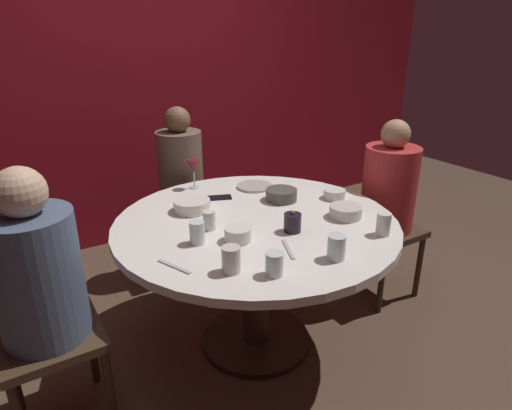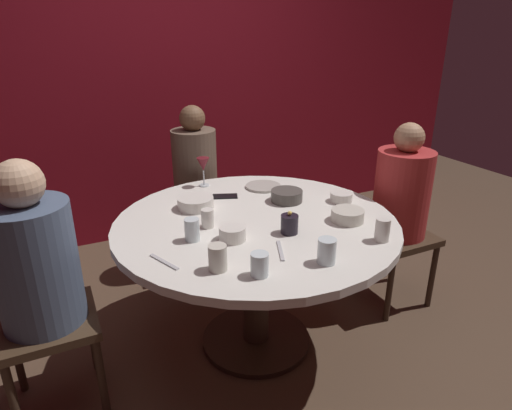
{
  "view_description": "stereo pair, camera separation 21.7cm",
  "coord_description": "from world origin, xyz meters",
  "px_view_note": "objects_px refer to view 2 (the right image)",
  "views": [
    {
      "loc": [
        -1.07,
        -1.71,
        1.64
      ],
      "look_at": [
        0.0,
        0.0,
        0.83
      ],
      "focal_mm": 30.86,
      "sensor_mm": 36.0,
      "label": 1
    },
    {
      "loc": [
        -0.88,
        -1.81,
        1.64
      ],
      "look_at": [
        0.0,
        0.0,
        0.83
      ],
      "focal_mm": 30.86,
      "sensor_mm": 36.0,
      "label": 2
    }
  ],
  "objects_px": {
    "dinner_plate": "(263,186)",
    "cup_center_front": "(208,218)",
    "bowl_rice_portion": "(196,203)",
    "wine_glass": "(203,166)",
    "bowl_sauce_side": "(287,196)",
    "cup_near_candle": "(218,258)",
    "dining_table": "(256,245)",
    "bowl_serving_large": "(348,215)",
    "seated_diner_left": "(36,267)",
    "cup_beside_wine": "(382,230)",
    "bowl_small_white": "(341,197)",
    "cup_by_right_diner": "(260,265)",
    "cell_phone": "(225,196)",
    "seated_diner_right": "(401,197)",
    "candle_holder": "(289,224)",
    "bowl_salad_center": "(232,233)",
    "cup_by_left_diner": "(327,251)",
    "cup_far_edge": "(192,230)",
    "seated_diner_back": "(195,172)"
  },
  "relations": [
    {
      "from": "seated_diner_left",
      "to": "cell_phone",
      "type": "relative_size",
      "value": 8.47
    },
    {
      "from": "cell_phone",
      "to": "bowl_salad_center",
      "type": "xyz_separation_m",
      "value": [
        -0.18,
        -0.52,
        0.03
      ]
    },
    {
      "from": "seated_diner_right",
      "to": "bowl_small_white",
      "type": "distance_m",
      "value": 0.43
    },
    {
      "from": "cell_phone",
      "to": "dining_table",
      "type": "bearing_deg",
      "value": 23.93
    },
    {
      "from": "dinner_plate",
      "to": "cup_beside_wine",
      "type": "height_order",
      "value": "cup_beside_wine"
    },
    {
      "from": "seated_diner_back",
      "to": "bowl_rice_portion",
      "type": "height_order",
      "value": "seated_diner_back"
    },
    {
      "from": "seated_diner_left",
      "to": "dinner_plate",
      "type": "relative_size",
      "value": 5.59
    },
    {
      "from": "bowl_serving_large",
      "to": "bowl_sauce_side",
      "type": "distance_m",
      "value": 0.39
    },
    {
      "from": "cup_by_right_diner",
      "to": "bowl_salad_center",
      "type": "bearing_deg",
      "value": 85.48
    },
    {
      "from": "bowl_rice_portion",
      "to": "cup_beside_wine",
      "type": "bearing_deg",
      "value": -49.26
    },
    {
      "from": "cell_phone",
      "to": "cup_far_edge",
      "type": "bearing_deg",
      "value": -16.3
    },
    {
      "from": "seated_diner_right",
      "to": "bowl_small_white",
      "type": "xyz_separation_m",
      "value": [
        -0.42,
        0.02,
        0.06
      ]
    },
    {
      "from": "wine_glass",
      "to": "cup_by_left_diner",
      "type": "bearing_deg",
      "value": -83.35
    },
    {
      "from": "cup_near_candle",
      "to": "candle_holder",
      "type": "bearing_deg",
      "value": 22.0
    },
    {
      "from": "seated_diner_left",
      "to": "cup_by_left_diner",
      "type": "xyz_separation_m",
      "value": [
        1.07,
        -0.52,
        0.07
      ]
    },
    {
      "from": "seated_diner_left",
      "to": "cup_beside_wine",
      "type": "xyz_separation_m",
      "value": [
        1.41,
        -0.46,
        0.07
      ]
    },
    {
      "from": "dinner_plate",
      "to": "cup_center_front",
      "type": "bearing_deg",
      "value": -141.81
    },
    {
      "from": "bowl_rice_portion",
      "to": "cup_by_right_diner",
      "type": "distance_m",
      "value": 0.76
    },
    {
      "from": "wine_glass",
      "to": "dinner_plate",
      "type": "distance_m",
      "value": 0.38
    },
    {
      "from": "bowl_rice_portion",
      "to": "wine_glass",
      "type": "bearing_deg",
      "value": 63.37
    },
    {
      "from": "bowl_serving_large",
      "to": "cup_near_candle",
      "type": "bearing_deg",
      "value": -167.7
    },
    {
      "from": "cup_by_right_diner",
      "to": "cup_beside_wine",
      "type": "xyz_separation_m",
      "value": [
        0.63,
        0.03,
        0.01
      ]
    },
    {
      "from": "seated_diner_left",
      "to": "candle_holder",
      "type": "bearing_deg",
      "value": -10.73
    },
    {
      "from": "cup_near_candle",
      "to": "bowl_sauce_side",
      "type": "bearing_deg",
      "value": 40.89
    },
    {
      "from": "dining_table",
      "to": "bowl_serving_large",
      "type": "distance_m",
      "value": 0.49
    },
    {
      "from": "dining_table",
      "to": "cup_beside_wine",
      "type": "xyz_separation_m",
      "value": [
        0.41,
        -0.46,
        0.2
      ]
    },
    {
      "from": "bowl_sauce_side",
      "to": "cup_near_candle",
      "type": "height_order",
      "value": "cup_near_candle"
    },
    {
      "from": "cup_far_edge",
      "to": "bowl_rice_portion",
      "type": "bearing_deg",
      "value": 69.2
    },
    {
      "from": "seated_diner_right",
      "to": "dinner_plate",
      "type": "bearing_deg",
      "value": -30.28
    },
    {
      "from": "cup_far_edge",
      "to": "bowl_serving_large",
      "type": "bearing_deg",
      "value": -9.97
    },
    {
      "from": "bowl_small_white",
      "to": "seated_diner_right",
      "type": "bearing_deg",
      "value": -2.96
    },
    {
      "from": "seated_diner_right",
      "to": "bowl_salad_center",
      "type": "distance_m",
      "value": 1.17
    },
    {
      "from": "dinner_plate",
      "to": "cup_by_left_diner",
      "type": "xyz_separation_m",
      "value": [
        -0.18,
        -0.93,
        0.05
      ]
    },
    {
      "from": "dining_table",
      "to": "bowl_serving_large",
      "type": "relative_size",
      "value": 8.71
    },
    {
      "from": "seated_diner_back",
      "to": "bowl_small_white",
      "type": "distance_m",
      "value": 1.08
    },
    {
      "from": "seated_diner_left",
      "to": "cup_near_candle",
      "type": "xyz_separation_m",
      "value": [
        0.65,
        -0.38,
        0.07
      ]
    },
    {
      "from": "seated_diner_right",
      "to": "candle_holder",
      "type": "relative_size",
      "value": 10.39
    },
    {
      "from": "seated_diner_left",
      "to": "bowl_small_white",
      "type": "bearing_deg",
      "value": 0.82
    },
    {
      "from": "bowl_sauce_side",
      "to": "cup_by_left_diner",
      "type": "height_order",
      "value": "cup_by_left_diner"
    },
    {
      "from": "bowl_sauce_side",
      "to": "cup_near_candle",
      "type": "distance_m",
      "value": 0.81
    },
    {
      "from": "seated_diner_left",
      "to": "bowl_sauce_side",
      "type": "bearing_deg",
      "value": 7.02
    },
    {
      "from": "seated_diner_back",
      "to": "dinner_plate",
      "type": "distance_m",
      "value": 0.6
    },
    {
      "from": "seated_diner_back",
      "to": "seated_diner_right",
      "type": "distance_m",
      "value": 1.36
    },
    {
      "from": "bowl_salad_center",
      "to": "cup_by_left_diner",
      "type": "height_order",
      "value": "cup_by_left_diner"
    },
    {
      "from": "bowl_small_white",
      "to": "cup_by_right_diner",
      "type": "distance_m",
      "value": 0.91
    },
    {
      "from": "wine_glass",
      "to": "cup_by_right_diner",
      "type": "relative_size",
      "value": 1.86
    },
    {
      "from": "bowl_salad_center",
      "to": "cup_far_edge",
      "type": "bearing_deg",
      "value": 154.55
    },
    {
      "from": "dinner_plate",
      "to": "bowl_sauce_side",
      "type": "bearing_deg",
      "value": -86.76
    },
    {
      "from": "bowl_small_white",
      "to": "seated_diner_left",
      "type": "bearing_deg",
      "value": -179.18
    },
    {
      "from": "bowl_small_white",
      "to": "cup_far_edge",
      "type": "relative_size",
      "value": 1.18
    }
  ]
}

